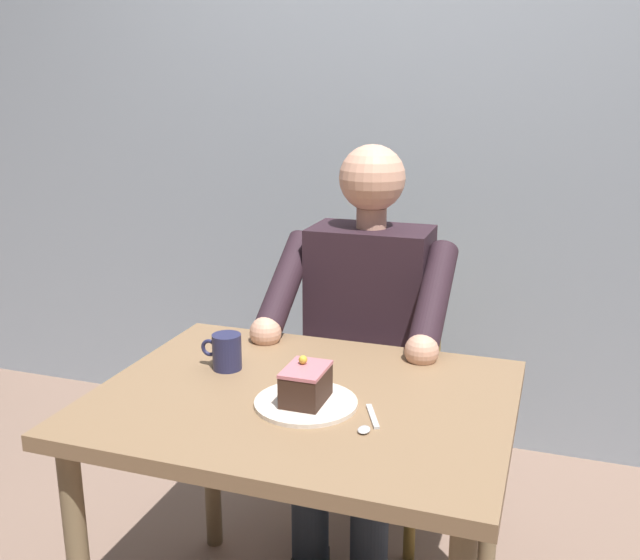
# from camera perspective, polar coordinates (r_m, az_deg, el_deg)

# --- Properties ---
(cafe_rear_panel) EXTENTS (6.40, 0.12, 3.00)m
(cafe_rear_panel) POSITION_cam_1_polar(r_m,az_deg,el_deg) (2.79, 8.27, 17.26)
(cafe_rear_panel) COLOR #909DAC
(cafe_rear_panel) RESTS_ON ground
(dining_table) EXTENTS (0.96, 0.75, 0.71)m
(dining_table) POSITION_cam_1_polar(r_m,az_deg,el_deg) (1.71, -1.36, -11.90)
(dining_table) COLOR #856547
(dining_table) RESTS_ON ground
(chair) EXTENTS (0.42, 0.42, 0.91)m
(chair) POSITION_cam_1_polar(r_m,az_deg,el_deg) (2.36, 4.50, -7.03)
(chair) COLOR olive
(chair) RESTS_ON ground
(seated_person) EXTENTS (0.53, 0.58, 1.24)m
(seated_person) POSITION_cam_1_polar(r_m,az_deg,el_deg) (2.15, 3.41, -5.22)
(seated_person) COLOR #2C1C24
(seated_person) RESTS_ON ground
(dessert_plate) EXTENTS (0.23, 0.23, 0.01)m
(dessert_plate) POSITION_cam_1_polar(r_m,az_deg,el_deg) (1.62, -1.13, -9.82)
(dessert_plate) COLOR silver
(dessert_plate) RESTS_ON dining_table
(cake_slice) EXTENTS (0.09, 0.12, 0.10)m
(cake_slice) POSITION_cam_1_polar(r_m,az_deg,el_deg) (1.60, -1.15, -8.33)
(cake_slice) COLOR #382219
(cake_slice) RESTS_ON dessert_plate
(coffee_cup) EXTENTS (0.11, 0.07, 0.09)m
(coffee_cup) POSITION_cam_1_polar(r_m,az_deg,el_deg) (1.81, -7.53, -5.65)
(coffee_cup) COLOR #25264A
(coffee_cup) RESTS_ON dining_table
(dessert_spoon) EXTENTS (0.06, 0.14, 0.01)m
(dessert_spoon) POSITION_cam_1_polar(r_m,az_deg,el_deg) (1.53, 3.87, -11.39)
(dessert_spoon) COLOR silver
(dessert_spoon) RESTS_ON dining_table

